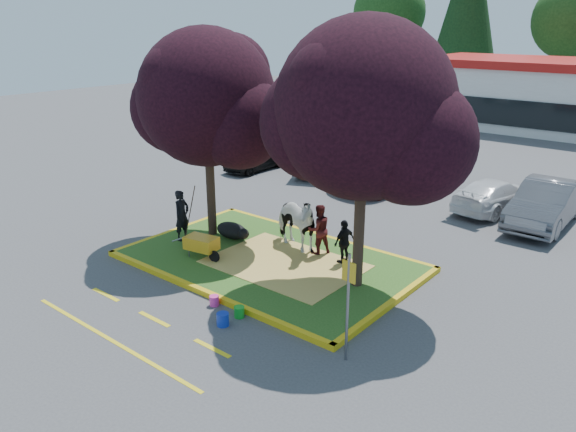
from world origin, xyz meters
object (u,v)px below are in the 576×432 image
Objects in this scene: cow at (294,222)px; car_silver at (319,157)px; calf at (232,230)px; car_black at (257,157)px; bucket_blue at (223,319)px; bucket_pink at (214,301)px; sign_post at (348,296)px; bucket_green at (239,312)px; handler at (182,215)px; wheelbarrow at (202,244)px.

car_silver is (-5.20, 8.37, -0.30)m from cow.
car_black is at bearing 138.36° from calf.
bucket_pink is at bearing 147.42° from bucket_blue.
sign_post reaches higher than bucket_green.
cow is at bearing -70.84° from handler.
car_silver reaches higher than bucket_blue.
handler is at bearing 148.82° from bucket_blue.
calf is at bearing -54.26° from handler.
calf is 0.72× the size of handler.
bucket_green is at bearing -123.91° from handler.
car_silver reaches higher than bucket_pink.
bucket_pink is at bearing -40.32° from calf.
wheelbarrow is (1.56, -0.62, -0.37)m from handler.
wheelbarrow is at bearing -55.47° from car_black.
calf reaches higher than bucket_pink.
bucket_blue is (3.51, -3.87, -0.25)m from calf.
cow is 0.57× the size of car_black.
sign_post is 15.54m from car_silver.
cow is 1.27× the size of handler.
handler is 1.71m from wheelbarrow.
car_black is (-8.31, 10.77, 0.48)m from bucket_pink.
car_silver is (-5.75, 12.25, 0.59)m from bucket_pink.
car_silver reaches higher than bucket_green.
handler is 6.26× the size of bucket_pink.
calf is 9.47m from car_silver.
bucket_green is 0.06× the size of car_silver.
handler is (-3.20, -1.63, -0.06)m from cow.
handler is 0.45× the size of car_black.
bucket_blue is at bearing -129.04° from handler.
bucket_blue is (3.08, -2.19, -0.44)m from wheelbarrow.
handler is 5.25m from bucket_green.
car_silver is at bearing 120.36° from calf.
wheelbarrow is at bearing -119.45° from handler.
sign_post is (7.64, -2.16, 0.53)m from handler.
wheelbarrow is 3.80m from bucket_blue.
wheelbarrow is 11.20m from car_silver.
calf is 4.24m from bucket_pink.
sign_post is 9.37× the size of bucket_pink.
car_silver is (-3.11, 8.94, 0.31)m from calf.
car_black reaches higher than bucket_green.
cow is at bearing 147.37° from sign_post.
bucket_pink is 0.06× the size of car_silver.
handler reaches higher than bucket_green.
sign_post is 4.12m from bucket_pink.
sign_post is at bearing -24.25° from wheelbarrow.
wheelbarrow is 6.34m from sign_post.
calf is at bearing 85.13° from car_silver.
wheelbarrow reaches higher than calf.
car_silver is at bearing 115.16° from bucket_pink.
calf is 4.29× the size of bucket_green.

